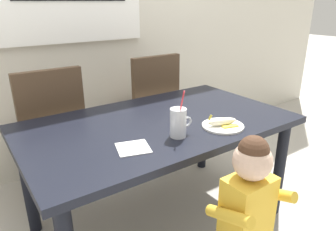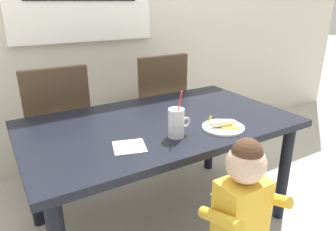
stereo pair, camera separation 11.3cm
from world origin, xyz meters
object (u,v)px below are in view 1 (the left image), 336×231
(toddler_standing, at_px, (248,201))
(peeled_banana, at_px, (223,122))
(dining_chair_right, at_px, (149,104))
(milk_cup, at_px, (178,124))
(snack_plate, at_px, (223,126))
(dining_table, at_px, (159,134))
(paper_napkin, at_px, (133,148))
(dining_chair_left, at_px, (50,127))

(toddler_standing, distance_m, peeled_banana, 0.47)
(dining_chair_right, distance_m, milk_cup, 1.06)
(dining_chair_right, bearing_deg, snack_plate, 82.24)
(dining_table, bearing_deg, paper_napkin, -142.50)
(dining_table, height_order, dining_chair_right, dining_chair_right)
(dining_table, distance_m, paper_napkin, 0.38)
(dining_chair_right, bearing_deg, peeled_banana, 82.03)
(dining_table, xyz_separation_m, milk_cup, (-0.04, -0.24, 0.15))
(dining_table, relative_size, dining_chair_right, 1.60)
(snack_plate, relative_size, peeled_banana, 1.31)
(snack_plate, height_order, paper_napkin, snack_plate)
(dining_chair_left, height_order, milk_cup, dining_chair_left)
(dining_chair_right, relative_size, paper_napkin, 6.40)
(dining_chair_left, xyz_separation_m, dining_chair_right, (0.82, 0.04, 0.00))
(toddler_standing, relative_size, paper_napkin, 5.59)
(dining_chair_left, distance_m, toddler_standing, 1.42)
(dining_chair_right, xyz_separation_m, toddler_standing, (-0.34, -1.37, -0.02))
(snack_plate, bearing_deg, dining_chair_left, 125.84)
(milk_cup, distance_m, peeled_banana, 0.28)
(snack_plate, bearing_deg, peeled_banana, -174.82)
(milk_cup, height_order, peeled_banana, milk_cup)
(toddler_standing, xyz_separation_m, paper_napkin, (-0.33, 0.43, 0.18))
(toddler_standing, relative_size, milk_cup, 3.35)
(dining_chair_left, height_order, paper_napkin, dining_chair_left)
(milk_cup, xyz_separation_m, snack_plate, (0.28, -0.04, -0.06))
(paper_napkin, bearing_deg, snack_plate, -5.94)
(paper_napkin, bearing_deg, toddler_standing, -52.76)
(dining_table, xyz_separation_m, snack_plate, (0.24, -0.28, 0.09))
(milk_cup, bearing_deg, toddler_standing, -80.15)
(peeled_banana, height_order, paper_napkin, peeled_banana)
(dining_chair_right, bearing_deg, toddler_standing, 76.14)
(dining_chair_left, bearing_deg, snack_plate, 125.84)
(dining_chair_left, distance_m, dining_chair_right, 0.82)
(dining_table, relative_size, dining_chair_left, 1.60)
(dining_table, xyz_separation_m, toddler_standing, (0.04, -0.66, -0.09))
(dining_table, height_order, dining_chair_left, dining_chair_left)
(dining_chair_left, distance_m, milk_cup, 1.03)
(dining_table, distance_m, dining_chair_left, 0.81)
(milk_cup, relative_size, peeled_banana, 1.42)
(paper_napkin, bearing_deg, dining_chair_right, 54.46)
(dining_chair_right, height_order, paper_napkin, dining_chair_right)
(dining_table, bearing_deg, dining_chair_left, 123.87)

